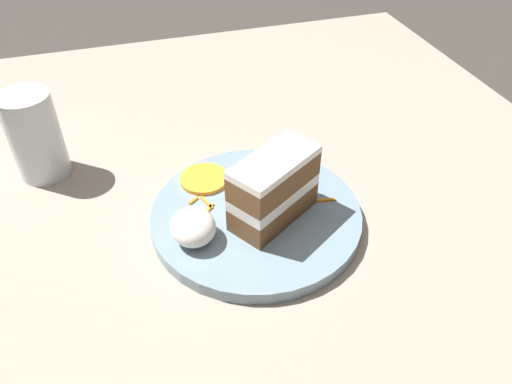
% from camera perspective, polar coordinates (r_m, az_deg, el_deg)
% --- Properties ---
extents(ground_plane, '(6.00, 6.00, 0.00)m').
position_cam_1_polar(ground_plane, '(0.67, 1.33, -5.27)').
color(ground_plane, '#38332D').
rests_on(ground_plane, ground).
extents(dining_table, '(1.28, 1.04, 0.02)m').
position_cam_1_polar(dining_table, '(0.66, 1.35, -4.63)').
color(dining_table, gray).
rests_on(dining_table, ground).
extents(plate, '(0.28, 0.28, 0.02)m').
position_cam_1_polar(plate, '(0.66, 0.00, -2.73)').
color(plate, gray).
rests_on(plate, dining_table).
extents(cake_slice, '(0.11, 0.13, 0.09)m').
position_cam_1_polar(cake_slice, '(0.62, 2.04, 0.42)').
color(cake_slice, brown).
rests_on(cake_slice, plate).
extents(cream_dollop, '(0.06, 0.05, 0.04)m').
position_cam_1_polar(cream_dollop, '(0.61, -7.21, -3.97)').
color(cream_dollop, white).
rests_on(cream_dollop, plate).
extents(orange_garnish, '(0.07, 0.07, 0.01)m').
position_cam_1_polar(orange_garnish, '(0.70, -5.97, 1.51)').
color(orange_garnish, orange).
rests_on(orange_garnish, plate).
extents(carrot_shreds_scatter, '(0.13, 0.19, 0.00)m').
position_cam_1_polar(carrot_shreds_scatter, '(0.69, -1.75, 0.60)').
color(carrot_shreds_scatter, orange).
rests_on(carrot_shreds_scatter, plate).
extents(drinking_glass, '(0.07, 0.07, 0.13)m').
position_cam_1_polar(drinking_glass, '(0.78, -23.77, 5.35)').
color(drinking_glass, silver).
rests_on(drinking_glass, dining_table).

